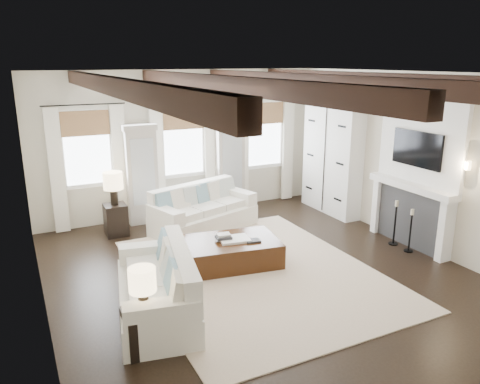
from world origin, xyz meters
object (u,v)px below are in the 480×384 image
sofa_left (160,288)px  side_table_back (116,220)px  ottoman (229,252)px  side_table_front (145,330)px  sofa_back (202,212)px

sofa_left → side_table_back: bearing=88.4°
ottoman → side_table_front: (-1.93, -1.75, 0.03)m
sofa_back → side_table_back: size_ratio=3.71×
sofa_left → ottoman: (1.51, 1.03, -0.15)m
sofa_left → side_table_back: sofa_left is taller
ottoman → side_table_back: (-1.42, 2.28, 0.10)m
sofa_left → side_table_back: (0.09, 3.31, -0.05)m
ottoman → side_table_back: bearing=130.8°
side_table_back → ottoman: bearing=-58.1°
sofa_back → ottoman: bearing=-97.6°
sofa_left → ottoman: bearing=34.3°
sofa_back → side_table_back: 1.72m
ottoman → side_table_front: bearing=-128.8°
sofa_back → side_table_back: bearing=164.8°
sofa_back → ottoman: size_ratio=1.41×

